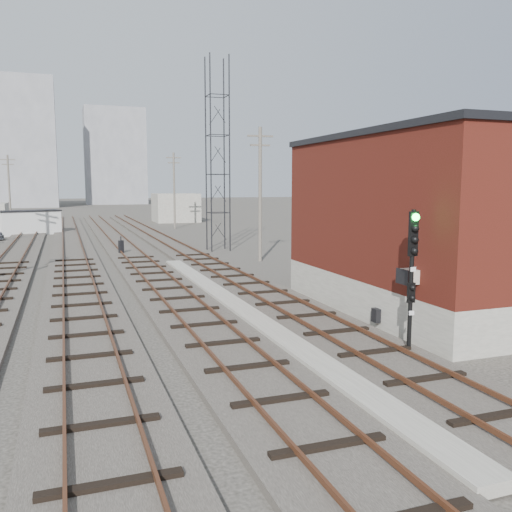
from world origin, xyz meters
name	(u,v)px	position (x,y,z in m)	size (l,w,h in m)	color
ground	(118,229)	(0.00, 60.00, 0.00)	(320.00, 320.00, 0.00)	#282621
track_right	(172,245)	(2.50, 39.00, 0.11)	(3.20, 90.00, 0.39)	#332D28
track_mid_right	(124,247)	(-1.50, 39.00, 0.11)	(3.20, 90.00, 0.39)	#332D28
track_mid_left	(73,249)	(-5.50, 39.00, 0.11)	(3.20, 90.00, 0.39)	#332D28
track_left	(18,251)	(-9.50, 39.00, 0.11)	(3.20, 90.00, 0.39)	#332D28
platform_curb	(239,310)	(0.50, 14.00, 0.13)	(0.90, 28.00, 0.26)	gray
brick_building	(418,223)	(7.50, 12.00, 3.63)	(6.54, 12.20, 7.22)	gray
lattice_tower	(218,155)	(5.50, 35.00, 7.50)	(1.60, 1.60, 15.00)	black
utility_pole_left_c	(9,188)	(-12.50, 70.00, 4.80)	(1.80, 0.24, 9.00)	#595147
utility_pole_right_a	(260,191)	(6.50, 28.00, 4.80)	(1.80, 0.24, 9.00)	#595147
utility_pole_right_b	(174,188)	(6.50, 58.00, 4.80)	(1.80, 0.24, 9.00)	#595147
apartment_left	(7,143)	(-18.00, 135.00, 15.00)	(22.00, 14.00, 30.00)	gray
apartment_right	(115,157)	(8.00, 150.00, 13.00)	(16.00, 12.00, 26.00)	gray
shed_right	(176,208)	(9.00, 70.00, 2.00)	(6.00, 6.00, 4.00)	gray
signal_mast	(412,269)	(3.70, 6.99, 2.66)	(0.40, 0.42, 4.44)	gray
switch_stand	(121,247)	(-2.16, 34.22, 0.63)	(0.40, 0.40, 1.33)	black
site_trailer	(29,222)	(-9.51, 55.03, 1.30)	(6.63, 4.47, 2.57)	silver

